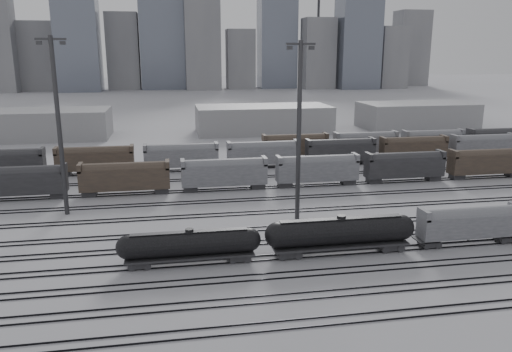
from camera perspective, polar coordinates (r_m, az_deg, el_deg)
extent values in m
plane|color=silver|center=(60.89, 8.45, -9.16)|extent=(900.00, 900.00, 0.00)
cube|color=black|center=(48.60, 14.09, -15.68)|extent=(220.00, 0.07, 0.16)
cube|color=black|center=(49.74, 13.41, -14.90)|extent=(220.00, 0.07, 0.16)
cube|color=black|center=(52.63, 11.85, -13.11)|extent=(220.00, 0.07, 0.16)
cube|color=black|center=(53.81, 11.27, -12.45)|extent=(220.00, 0.07, 0.16)
cube|color=black|center=(56.81, 9.97, -10.91)|extent=(220.00, 0.07, 0.16)
cube|color=black|center=(58.03, 9.48, -10.33)|extent=(220.00, 0.07, 0.16)
cube|color=black|center=(61.11, 8.37, -8.99)|extent=(220.00, 0.07, 0.16)
cube|color=black|center=(62.36, 7.95, -8.49)|extent=(220.00, 0.07, 0.16)
cube|color=black|center=(65.51, 7.00, -7.33)|extent=(220.00, 0.07, 0.16)
cube|color=black|center=(66.79, 6.64, -6.90)|extent=(220.00, 0.07, 0.16)
cube|color=black|center=(69.99, 5.81, -5.88)|extent=(220.00, 0.07, 0.16)
cube|color=black|center=(71.29, 5.49, -5.49)|extent=(220.00, 0.07, 0.16)
cube|color=black|center=(76.38, 4.39, -4.13)|extent=(220.00, 0.07, 0.16)
cube|color=black|center=(77.70, 4.13, -3.80)|extent=(220.00, 0.07, 0.16)
cube|color=black|center=(82.86, 3.19, -2.65)|extent=(220.00, 0.07, 0.16)
cube|color=black|center=(84.20, 2.97, -2.37)|extent=(220.00, 0.07, 0.16)
cube|color=black|center=(89.42, 2.17, -1.38)|extent=(220.00, 0.07, 0.16)
cube|color=black|center=(90.78, 1.98, -1.15)|extent=(220.00, 0.07, 0.16)
cube|color=black|center=(97.00, 1.18, -0.15)|extent=(220.00, 0.07, 0.16)
cube|color=black|center=(98.36, 1.02, 0.06)|extent=(220.00, 0.07, 0.16)
cube|color=black|center=(104.63, 0.33, 0.91)|extent=(220.00, 0.07, 0.16)
cube|color=black|center=(106.01, 0.19, 1.08)|extent=(220.00, 0.07, 0.16)
cube|color=black|center=(112.32, -0.40, 1.82)|extent=(220.00, 0.07, 0.16)
cube|color=black|center=(113.71, -0.52, 1.97)|extent=(220.00, 0.07, 0.16)
cube|color=#252528|center=(58.90, -13.13, -9.66)|extent=(2.47, 1.99, 0.66)
cube|color=#252528|center=(59.26, -1.93, -9.14)|extent=(2.47, 1.99, 0.66)
cube|color=#252528|center=(58.62, -7.53, -9.02)|extent=(14.72, 2.56, 0.24)
cylinder|color=black|center=(58.04, -7.57, -7.64)|extent=(13.77, 2.75, 2.75)
sphere|color=black|center=(58.23, -14.42, -7.90)|extent=(2.75, 2.75, 2.75)
sphere|color=black|center=(58.67, -0.79, -7.27)|extent=(2.75, 2.75, 2.75)
cylinder|color=black|center=(57.50, -7.62, -6.23)|extent=(0.95, 0.95, 0.47)
cube|color=#252528|center=(57.54, -7.62, -6.32)|extent=(13.30, 0.85, 0.06)
cube|color=#252528|center=(60.27, 3.73, -8.68)|extent=(2.79, 2.25, 0.75)
cube|color=#252528|center=(64.39, 15.04, -7.63)|extent=(2.79, 2.25, 0.75)
cube|color=#252528|center=(61.83, 9.60, -7.71)|extent=(16.64, 2.90, 0.27)
cylinder|color=black|center=(61.22, 9.67, -6.22)|extent=(15.56, 3.11, 3.11)
sphere|color=black|center=(59.15, 2.50, -6.76)|extent=(3.11, 3.11, 3.11)
sphere|color=black|center=(64.18, 16.26, -5.64)|extent=(3.11, 3.11, 3.11)
cylinder|color=black|center=(60.66, 9.74, -4.70)|extent=(1.07, 1.07, 0.54)
cube|color=#252528|center=(60.69, 9.73, -4.79)|extent=(15.03, 0.97, 0.06)
cube|color=#252528|center=(66.77, 19.19, -7.25)|extent=(2.29, 1.85, 0.62)
cube|color=#252528|center=(72.38, 26.58, -6.33)|extent=(2.29, 1.85, 0.62)
cube|color=gray|center=(68.76, 23.20, -5.17)|extent=(13.21, 2.64, 2.82)
cylinder|color=gray|center=(68.44, 23.29, -4.33)|extent=(11.98, 2.55, 2.55)
cube|color=gray|center=(65.02, 18.65, -4.19)|extent=(0.62, 2.64, 1.23)
cone|color=#252528|center=(69.31, 23.07, -6.52)|extent=(2.11, 2.11, 0.79)
cylinder|color=#343436|center=(77.89, -21.58, 5.08)|extent=(0.67, 0.67, 26.05)
cube|color=#343436|center=(77.16, -22.43, 14.28)|extent=(4.17, 0.31, 0.31)
cube|color=#343436|center=(77.48, -23.56, 13.78)|extent=(0.73, 0.52, 0.52)
cube|color=#343436|center=(76.84, -21.22, 14.00)|extent=(0.73, 0.52, 0.52)
cylinder|color=#343436|center=(70.36, 4.92, 4.85)|extent=(0.65, 0.65, 25.34)
cube|color=#343436|center=(69.48, 5.13, 14.80)|extent=(4.05, 0.30, 0.30)
cube|color=#343436|center=(69.10, 3.87, 14.41)|extent=(0.71, 0.51, 0.51)
cube|color=#343436|center=(69.88, 6.37, 14.35)|extent=(0.71, 0.51, 0.51)
cube|color=#252528|center=(90.94, -25.45, -0.73)|extent=(15.00, 3.00, 5.60)
cube|color=brown|center=(87.86, -14.73, -0.29)|extent=(15.00, 3.00, 5.60)
cube|color=gray|center=(88.02, -3.64, 0.18)|extent=(15.00, 3.00, 5.60)
cube|color=gray|center=(91.40, 7.01, 0.62)|extent=(15.00, 3.00, 5.60)
cube|color=#252528|center=(97.66, 16.59, 1.00)|extent=(15.00, 3.00, 5.60)
cube|color=brown|center=(106.30, 24.83, 1.31)|extent=(15.00, 3.00, 5.60)
cube|color=#252528|center=(107.88, -26.87, 1.26)|extent=(15.00, 3.00, 5.60)
cube|color=brown|center=(104.17, -17.91, 1.69)|extent=(15.00, 3.00, 5.60)
cube|color=gray|center=(103.15, -8.52, 2.11)|extent=(15.00, 3.00, 5.60)
cube|color=gray|center=(104.92, 0.80, 2.47)|extent=(15.00, 3.00, 5.60)
cube|color=#252528|center=(109.34, 9.60, 2.74)|extent=(15.00, 3.00, 5.60)
cube|color=brown|center=(116.10, 17.54, 2.94)|extent=(15.00, 3.00, 5.60)
cube|color=gray|center=(124.82, 24.50, 3.06)|extent=(15.00, 3.00, 5.60)
cube|color=brown|center=(114.53, 4.49, 3.40)|extent=(15.00, 3.00, 5.60)
cube|color=gray|center=(119.87, 12.40, 3.60)|extent=(15.00, 3.00, 5.60)
cube|color=gray|center=(127.27, 19.51, 3.71)|extent=(15.00, 3.00, 5.60)
cube|color=#252528|center=(136.41, 25.76, 3.76)|extent=(15.00, 3.00, 5.60)
cube|color=gray|center=(154.99, -25.64, 5.30)|extent=(50.00, 18.00, 8.00)
cube|color=gray|center=(151.95, 0.82, 6.53)|extent=(40.00, 18.00, 8.00)
cube|color=gray|center=(168.58, 17.87, 6.60)|extent=(35.00, 18.00, 8.00)
cube|color=gray|center=(346.73, -26.97, 13.16)|extent=(18.00, 14.40, 55.00)
cube|color=gray|center=(341.69, -23.57, 12.42)|extent=(22.00, 17.60, 42.00)
cube|color=slate|center=(337.34, -19.60, 16.00)|extent=(25.00, 20.00, 80.00)
cube|color=gray|center=(334.03, -15.03, 13.59)|extent=(20.00, 16.00, 48.00)
cube|color=slate|center=(333.81, -10.80, 17.86)|extent=(28.00, 22.40, 95.00)
cube|color=gray|center=(333.84, -6.22, 15.00)|extent=(22.00, 17.60, 60.00)
cube|color=gray|center=(336.49, -1.81, 13.20)|extent=(18.00, 14.40, 38.00)
cube|color=slate|center=(341.16, 2.50, 16.06)|extent=(24.00, 19.20, 72.00)
cube|color=gray|center=(347.18, 6.63, 13.72)|extent=(20.00, 16.00, 45.00)
cube|color=slate|center=(355.64, 10.77, 17.04)|extent=(26.00, 20.80, 88.00)
cube|color=gray|center=(364.53, 14.37, 13.00)|extent=(18.00, 14.40, 40.00)
cube|color=gray|center=(375.38, 18.01, 13.69)|extent=(22.00, 17.60, 52.00)
cylinder|color=#343436|center=(359.11, -12.46, 17.89)|extent=(1.80, 1.80, 100.00)
cylinder|color=#343436|center=(374.91, 7.15, 17.92)|extent=(1.80, 1.80, 100.00)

